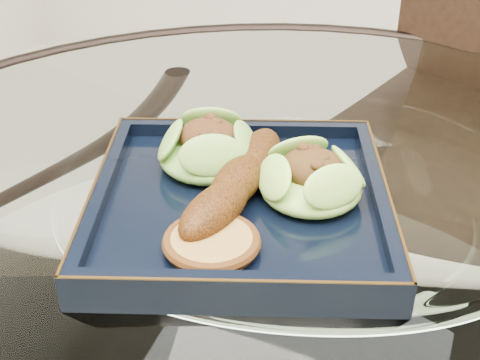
% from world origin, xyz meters
% --- Properties ---
extents(dining_table, '(1.13, 1.13, 0.77)m').
position_xyz_m(dining_table, '(-0.00, -0.00, 0.60)').
color(dining_table, white).
rests_on(dining_table, ground).
extents(dining_chair, '(0.52, 0.52, 0.96)m').
position_xyz_m(dining_chair, '(0.13, 0.40, 0.54)').
color(dining_chair, black).
rests_on(dining_chair, ground).
extents(navy_plate, '(0.35, 0.35, 0.02)m').
position_xyz_m(navy_plate, '(-0.05, -0.01, 0.77)').
color(navy_plate, black).
rests_on(navy_plate, dining_table).
extents(lettuce_wrap_left, '(0.10, 0.10, 0.04)m').
position_xyz_m(lettuce_wrap_left, '(-0.10, 0.03, 0.80)').
color(lettuce_wrap_left, '#529029').
rests_on(lettuce_wrap_left, navy_plate).
extents(lettuce_wrap_right, '(0.12, 0.12, 0.03)m').
position_xyz_m(lettuce_wrap_right, '(0.01, 0.02, 0.80)').
color(lettuce_wrap_right, '#6EAE32').
rests_on(lettuce_wrap_right, navy_plate).
extents(roasted_plantain, '(0.05, 0.19, 0.04)m').
position_xyz_m(roasted_plantain, '(-0.05, -0.01, 0.80)').
color(roasted_plantain, '#5C2C09').
rests_on(roasted_plantain, navy_plate).
extents(crumb_patty, '(0.07, 0.07, 0.01)m').
position_xyz_m(crumb_patty, '(-0.04, -0.09, 0.79)').
color(crumb_patty, '#B98F3D').
rests_on(crumb_patty, navy_plate).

